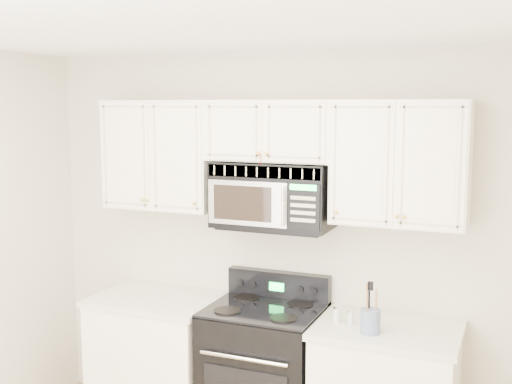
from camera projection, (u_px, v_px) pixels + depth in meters
The scene contains 8 objects.
room at pixel (141, 323), 2.78m from camera, with size 3.51×3.51×2.61m.
base_cabinet_left at pixel (159, 364), 4.52m from camera, with size 0.86×0.65×0.92m.
range at pixel (264, 374), 4.21m from camera, with size 0.72×0.66×1.11m.
upper_cabinets at pixel (273, 152), 4.15m from camera, with size 2.44×0.37×0.75m.
microwave at pixel (273, 195), 4.15m from camera, with size 0.76×0.43×0.42m.
utensil_crock at pixel (370, 321), 3.72m from camera, with size 0.12×0.12×0.31m.
shaker_salt at pixel (337, 314), 3.90m from camera, with size 0.05×0.05×0.11m.
shaker_pepper at pixel (351, 317), 3.87m from camera, with size 0.04×0.04×0.09m.
Camera 1 is at (1.49, -2.28, 2.24)m, focal length 45.00 mm.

